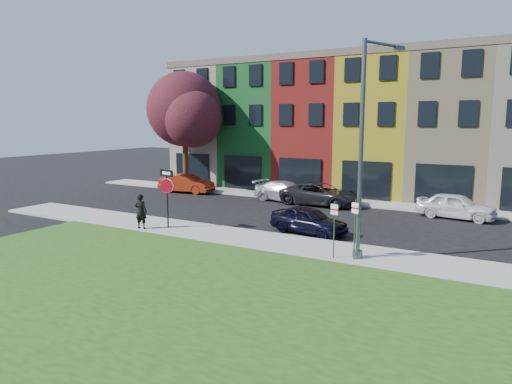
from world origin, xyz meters
The scene contains 15 objects.
ground centered at (0.00, 0.00, 0.00)m, with size 120.00×120.00×0.00m, color black.
sidewalk_near centered at (2.00, 3.00, 0.06)m, with size 40.00×3.00×0.12m, color gray.
sidewalk_far centered at (-3.00, 15.00, 0.06)m, with size 40.00×2.40×0.12m, color gray.
rowhouse_block centered at (-2.50, 21.18, 4.99)m, with size 30.00×10.12×10.00m.
stop_sign centered at (-6.30, 2.66, 2.25)m, with size 1.03×0.30×2.99m.
man centered at (-7.39, 1.90, 1.01)m, with size 0.72×0.55×1.77m, color black.
sedan_near centered at (0.21, 5.58, 0.68)m, with size 4.21×2.37×1.35m, color black.
parked_car_red centered at (-13.25, 13.07, 0.73)m, with size 4.55×2.01×1.45m, color maroon.
parked_car_silver centered at (-4.78, 13.35, 0.69)m, with size 4.98×2.56×1.38m, color #9E9DA2.
parked_car_dark centered at (-2.15, 13.17, 0.74)m, with size 5.42×2.64×1.49m, color black.
parked_car_white centered at (6.17, 13.02, 0.73)m, with size 4.47×2.24×1.46m, color white.
street_lamp centered at (3.76, 2.58, 4.38)m, with size 1.23×2.44×8.45m.
parking_sign_a centered at (2.85, 1.89, 1.54)m, with size 0.32×0.11×2.29m.
parking_sign_b centered at (3.63, 2.08, 1.60)m, with size 0.31×0.15×2.41m.
tree_purple centered at (-14.18, 14.39, 6.32)m, with size 7.13×6.24×9.32m.
Camera 1 is at (8.82, -14.93, 5.51)m, focal length 32.00 mm.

